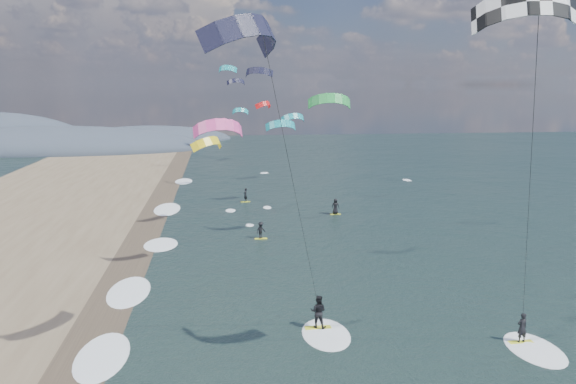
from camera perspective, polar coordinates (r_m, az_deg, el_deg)
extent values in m
cube|color=#382D23|center=(34.38, -18.55, -12.60)|extent=(3.00, 240.00, 0.00)
ellipsoid|color=#3D4756|center=(126.56, -23.08, 3.92)|extent=(64.00, 24.00, 10.00)
ellipsoid|color=#3D4756|center=(142.55, -13.89, 5.15)|extent=(40.00, 18.00, 7.00)
cube|color=yellow|center=(32.92, 22.58, -13.91)|extent=(1.30, 0.39, 0.06)
imported|color=black|center=(32.59, 22.68, -12.58)|extent=(0.65, 0.48, 1.61)
ellipsoid|color=white|center=(32.46, 23.76, -14.42)|extent=(2.60, 4.20, 0.12)
cylinder|color=black|center=(26.89, 23.33, 0.20)|extent=(0.02, 0.02, 16.64)
cube|color=yellow|center=(32.20, 3.06, -13.61)|extent=(1.47, 0.45, 0.07)
imported|color=black|center=(31.81, 3.08, -12.03)|extent=(1.10, 0.99, 1.86)
ellipsoid|color=white|center=(31.55, 3.88, -14.22)|extent=(2.60, 4.20, 0.12)
cylinder|color=black|center=(26.53, 0.66, 0.26)|extent=(0.02, 0.02, 15.95)
cube|color=yellow|center=(49.65, -2.77, -4.74)|extent=(1.10, 0.35, 0.05)
imported|color=black|center=(49.45, -2.78, -3.88)|extent=(1.10, 1.01, 1.49)
cube|color=yellow|center=(59.00, 4.83, -2.25)|extent=(1.10, 0.35, 0.05)
imported|color=black|center=(58.81, 4.85, -1.45)|extent=(0.94, 0.79, 1.63)
cube|color=yellow|center=(65.14, -4.34, -0.99)|extent=(1.10, 0.35, 0.05)
imported|color=black|center=(64.98, -4.35, -0.29)|extent=(0.62, 0.69, 1.58)
ellipsoid|color=white|center=(30.58, -17.77, -15.59)|extent=(2.40, 5.40, 0.11)
ellipsoid|color=white|center=(38.74, -15.33, -9.72)|extent=(2.40, 5.40, 0.11)
ellipsoid|color=white|center=(49.11, -13.53, -5.24)|extent=(2.40, 5.40, 0.11)
ellipsoid|color=white|center=(62.62, -12.14, -1.72)|extent=(2.40, 5.40, 0.11)
ellipsoid|color=white|center=(80.24, -11.04, 1.06)|extent=(2.40, 5.40, 0.11)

